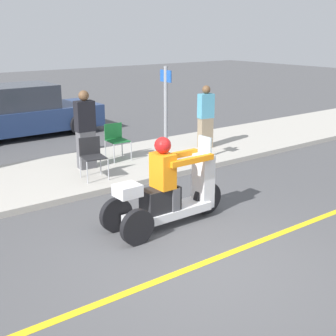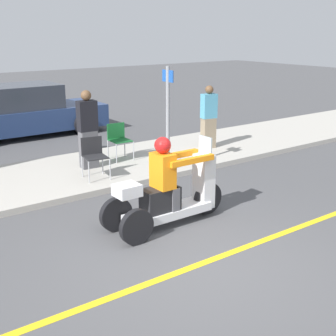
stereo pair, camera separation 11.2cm
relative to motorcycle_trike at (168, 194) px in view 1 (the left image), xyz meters
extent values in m
plane|color=#4C4C4F|center=(-0.44, -1.32, -0.53)|extent=(60.00, 60.00, 0.00)
cube|color=gold|center=(-0.01, -1.32, -0.53)|extent=(24.00, 0.12, 0.01)
cube|color=#B2ADA3|center=(-0.44, 3.28, -0.47)|extent=(28.00, 2.80, 0.12)
cylinder|color=black|center=(0.83, 0.00, -0.26)|extent=(0.55, 0.10, 0.55)
cylinder|color=black|center=(-0.79, -0.30, -0.26)|extent=(0.55, 0.10, 0.55)
cylinder|color=black|center=(-0.79, 0.30, -0.26)|extent=(0.55, 0.10, 0.55)
cube|color=silver|center=(-0.01, 0.00, -0.31)|extent=(1.51, 0.41, 0.14)
cube|color=black|center=(-0.16, 0.00, -0.06)|extent=(0.60, 0.33, 0.37)
cube|color=silver|center=(0.73, 0.00, 0.07)|extent=(0.24, 0.33, 0.91)
cube|color=silver|center=(0.75, 0.00, 0.68)|extent=(0.03, 0.30, 0.30)
cube|color=silver|center=(-0.76, 0.00, 0.22)|extent=(0.36, 0.33, 0.18)
cube|color=orange|center=(-0.11, 0.00, 0.40)|extent=(0.26, 0.38, 0.55)
sphere|color=red|center=(-0.11, 0.00, 0.81)|extent=(0.26, 0.26, 0.26)
cube|color=#515156|center=(0.02, -0.12, -0.06)|extent=(0.14, 0.14, 0.37)
cube|color=#515156|center=(0.02, 0.12, -0.06)|extent=(0.14, 0.14, 0.37)
cube|color=orange|center=(0.31, -0.20, 0.54)|extent=(0.84, 0.09, 0.09)
cube|color=orange|center=(0.31, 0.20, 0.54)|extent=(0.84, 0.09, 0.09)
cube|color=gray|center=(3.56, 3.13, -0.03)|extent=(0.37, 0.28, 0.76)
cube|color=#4C99B7|center=(3.56, 3.13, 0.66)|extent=(0.41, 0.29, 0.61)
sphere|color=brown|center=(3.56, 3.13, 1.06)|extent=(0.21, 0.21, 0.21)
cube|color=#515156|center=(0.29, 3.32, 0.00)|extent=(0.37, 0.26, 0.82)
cube|color=black|center=(0.29, 3.32, 0.73)|extent=(0.41, 0.26, 0.65)
sphere|color=brown|center=(0.29, 3.32, 1.17)|extent=(0.22, 0.22, 0.22)
cylinder|color=#A5A8AD|center=(0.95, 3.27, -0.19)|extent=(0.02, 0.02, 0.44)
cylinder|color=#A5A8AD|center=(1.39, 3.24, -0.19)|extent=(0.02, 0.02, 0.44)
cylinder|color=#A5A8AD|center=(0.98, 3.70, -0.19)|extent=(0.02, 0.02, 0.44)
cylinder|color=#A5A8AD|center=(1.42, 3.68, -0.19)|extent=(0.02, 0.02, 0.44)
cube|color=#19662D|center=(1.18, 3.47, 0.04)|extent=(0.47, 0.47, 0.02)
cube|color=#19662D|center=(1.20, 3.69, 0.22)|extent=(0.44, 0.05, 0.38)
cylinder|color=#A5A8AD|center=(-0.21, 2.35, -0.19)|extent=(0.02, 0.02, 0.44)
cylinder|color=#A5A8AD|center=(0.23, 2.28, -0.19)|extent=(0.02, 0.02, 0.44)
cylinder|color=#A5A8AD|center=(-0.14, 2.78, -0.19)|extent=(0.02, 0.02, 0.44)
cylinder|color=#A5A8AD|center=(0.29, 2.71, -0.19)|extent=(0.02, 0.02, 0.44)
cube|color=#232326|center=(0.04, 2.53, 0.04)|extent=(0.50, 0.50, 0.02)
cube|color=#232326|center=(0.08, 2.75, 0.22)|extent=(0.44, 0.09, 0.38)
cube|color=navy|center=(0.37, 7.80, -0.03)|extent=(4.88, 1.76, 0.65)
cube|color=#2D333D|center=(0.13, 7.80, 0.63)|extent=(2.69, 1.59, 0.67)
cylinder|color=black|center=(1.96, 6.91, -0.21)|extent=(0.64, 0.22, 0.64)
cylinder|color=black|center=(1.96, 8.68, -0.21)|extent=(0.64, 0.22, 0.64)
cylinder|color=gray|center=(1.55, 2.13, 0.69)|extent=(0.08, 0.08, 2.20)
cube|color=#1E51AD|center=(1.55, 2.13, 1.59)|extent=(0.02, 0.36, 0.24)
camera|label=1|loc=(-4.23, -5.56, 2.52)|focal=50.00mm
camera|label=2|loc=(-4.14, -5.62, 2.52)|focal=50.00mm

